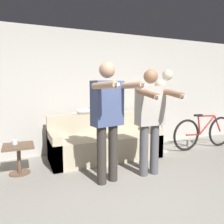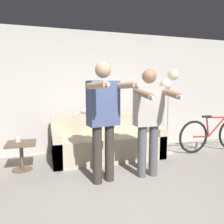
{
  "view_description": "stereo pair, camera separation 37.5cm",
  "coord_description": "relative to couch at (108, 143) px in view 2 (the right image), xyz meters",
  "views": [
    {
      "loc": [
        -1.31,
        -1.87,
        1.44
      ],
      "look_at": [
        0.14,
        1.56,
        0.99
      ],
      "focal_mm": 35.0,
      "sensor_mm": 36.0,
      "label": 1
    },
    {
      "loc": [
        -0.96,
        -2.0,
        1.44
      ],
      "look_at": [
        0.14,
        1.56,
        0.99
      ],
      "focal_mm": 35.0,
      "sensor_mm": 36.0,
      "label": 2
    }
  ],
  "objects": [
    {
      "name": "ground_plane",
      "position": [
        -0.22,
        -2.12,
        -0.29
      ],
      "size": [
        16.0,
        16.0,
        0.0
      ],
      "primitive_type": "plane",
      "color": "gray"
    },
    {
      "name": "wall_back",
      "position": [
        -0.22,
        0.62,
        1.01
      ],
      "size": [
        10.0,
        0.05,
        2.6
      ],
      "color": "beige",
      "rests_on": "ground_plane"
    },
    {
      "name": "couch",
      "position": [
        0.0,
        0.0,
        0.0
      ],
      "size": [
        2.16,
        0.86,
        0.86
      ],
      "color": "beige",
      "rests_on": "ground_plane"
    },
    {
      "name": "person_left",
      "position": [
        -0.37,
        -1.09,
        0.75
      ],
      "size": [
        0.61,
        0.75,
        1.78
      ],
      "rotation": [
        0.0,
        0.0,
        0.21
      ],
      "color": "#38332D",
      "rests_on": "ground_plane"
    },
    {
      "name": "person_right",
      "position": [
        0.35,
        -1.09,
        0.7
      ],
      "size": [
        0.51,
        0.67,
        1.69
      ],
      "rotation": [
        0.0,
        0.0,
        -0.01
      ],
      "color": "#56565B",
      "rests_on": "ground_plane"
    },
    {
      "name": "cat",
      "position": [
        -0.3,
        0.32,
        0.65
      ],
      "size": [
        0.47,
        0.12,
        0.17
      ],
      "color": "silver",
      "rests_on": "couch"
    },
    {
      "name": "floor_lamp",
      "position": [
        1.3,
        -0.12,
        1.15
      ],
      "size": [
        0.41,
        0.28,
        1.78
      ],
      "color": "#B2B2B7",
      "rests_on": "ground_plane"
    },
    {
      "name": "side_table",
      "position": [
        -1.59,
        -0.21,
        0.06
      ],
      "size": [
        0.47,
        0.47,
        0.48
      ],
      "color": "brown",
      "rests_on": "ground_plane"
    },
    {
      "name": "cup",
      "position": [
        -1.64,
        -0.14,
        0.23
      ],
      "size": [
        0.09,
        0.09,
        0.08
      ],
      "color": "white",
      "rests_on": "side_table"
    },
    {
      "name": "bicycle",
      "position": [
        2.34,
        -0.28,
        0.08
      ],
      "size": [
        1.73,
        0.07,
        0.8
      ],
      "color": "black",
      "rests_on": "ground_plane"
    }
  ]
}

